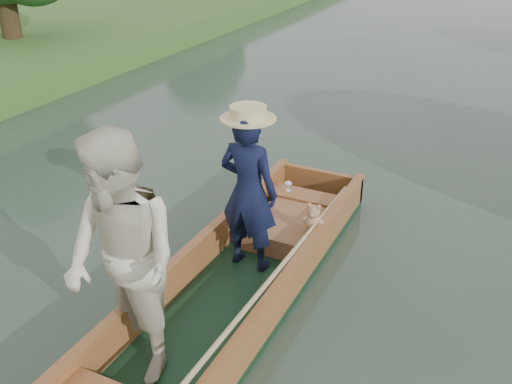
% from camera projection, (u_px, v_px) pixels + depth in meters
% --- Properties ---
extents(ground, '(120.00, 120.00, 0.00)m').
position_uv_depth(ground, '(228.00, 307.00, 5.38)').
color(ground, '#283D30').
rests_on(ground, ground).
extents(punt, '(1.42, 5.00, 2.09)m').
position_uv_depth(punt, '(191.00, 257.00, 4.80)').
color(punt, black).
rests_on(punt, ground).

